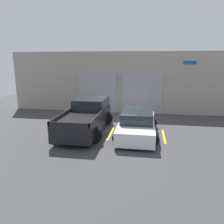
# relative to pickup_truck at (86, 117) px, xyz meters

# --- Properties ---
(ground_plane) EXTENTS (28.00, 28.00, 0.00)m
(ground_plane) POSITION_rel_pickup_truck_xyz_m (1.44, 1.82, -0.81)
(ground_plane) COLOR #3D3D3F
(shophouse_building) EXTENTS (17.49, 0.68, 4.58)m
(shophouse_building) POSITION_rel_pickup_truck_xyz_m (1.43, 5.11, 1.46)
(shophouse_building) COLOR #9E9389
(shophouse_building) RESTS_ON ground
(pickup_truck) EXTENTS (2.58, 5.14, 1.71)m
(pickup_truck) POSITION_rel_pickup_truck_xyz_m (0.00, 0.00, 0.00)
(pickup_truck) COLOR black
(pickup_truck) RESTS_ON ground
(sedan_white) EXTENTS (2.22, 4.63, 1.34)m
(sedan_white) POSITION_rel_pickup_truck_xyz_m (2.87, -0.25, -0.19)
(sedan_white) COLOR white
(sedan_white) RESTS_ON ground
(parking_stripe_far_left) EXTENTS (0.12, 2.20, 0.01)m
(parking_stripe_far_left) POSITION_rel_pickup_truck_xyz_m (-1.44, -0.29, -0.81)
(parking_stripe_far_left) COLOR gold
(parking_stripe_far_left) RESTS_ON ground
(parking_stripe_left) EXTENTS (0.12, 2.20, 0.01)m
(parking_stripe_left) POSITION_rel_pickup_truck_xyz_m (1.44, -0.29, -0.81)
(parking_stripe_left) COLOR gold
(parking_stripe_left) RESTS_ON ground
(parking_stripe_centre) EXTENTS (0.12, 2.20, 0.01)m
(parking_stripe_centre) POSITION_rel_pickup_truck_xyz_m (4.31, -0.29, -0.81)
(parking_stripe_centre) COLOR gold
(parking_stripe_centre) RESTS_ON ground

